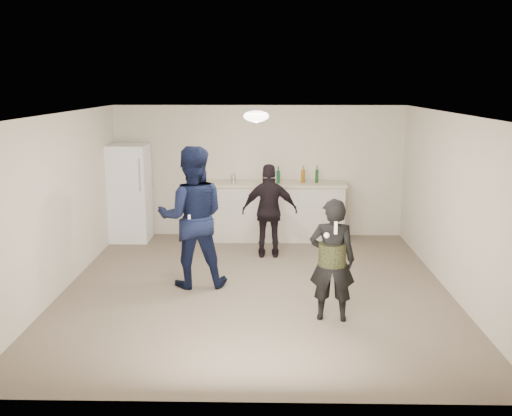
{
  "coord_description": "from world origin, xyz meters",
  "views": [
    {
      "loc": [
        0.17,
        -7.79,
        2.91
      ],
      "look_at": [
        0.0,
        0.2,
        1.15
      ],
      "focal_mm": 40.0,
      "sensor_mm": 36.0,
      "label": 1
    }
  ],
  "objects_px": {
    "fridge": "(130,193)",
    "woman": "(332,260)",
    "shaker": "(233,179)",
    "counter": "(274,212)",
    "spectator": "(270,211)",
    "man": "(192,217)"
  },
  "relations": [
    {
      "from": "woman",
      "to": "spectator",
      "type": "height_order",
      "value": "spectator"
    },
    {
      "from": "woman",
      "to": "man",
      "type": "bearing_deg",
      "value": -26.71
    },
    {
      "from": "shaker",
      "to": "fridge",
      "type": "bearing_deg",
      "value": 179.35
    },
    {
      "from": "fridge",
      "to": "woman",
      "type": "xyz_separation_m",
      "value": [
        3.37,
        -3.66,
        -0.12
      ]
    },
    {
      "from": "counter",
      "to": "spectator",
      "type": "distance_m",
      "value": 1.14
    },
    {
      "from": "shaker",
      "to": "man",
      "type": "xyz_separation_m",
      "value": [
        -0.45,
        -2.43,
        -0.15
      ]
    },
    {
      "from": "man",
      "to": "spectator",
      "type": "height_order",
      "value": "man"
    },
    {
      "from": "counter",
      "to": "fridge",
      "type": "xyz_separation_m",
      "value": [
        -2.69,
        -0.07,
        0.38
      ]
    },
    {
      "from": "fridge",
      "to": "spectator",
      "type": "xyz_separation_m",
      "value": [
        2.61,
        -1.03,
        -0.1
      ]
    },
    {
      "from": "man",
      "to": "counter",
      "type": "bearing_deg",
      "value": -121.96
    },
    {
      "from": "counter",
      "to": "fridge",
      "type": "bearing_deg",
      "value": -178.51
    },
    {
      "from": "fridge",
      "to": "man",
      "type": "relative_size",
      "value": 0.88
    },
    {
      "from": "woman",
      "to": "spectator",
      "type": "bearing_deg",
      "value": -67.86
    },
    {
      "from": "fridge",
      "to": "shaker",
      "type": "bearing_deg",
      "value": -0.65
    },
    {
      "from": "counter",
      "to": "fridge",
      "type": "distance_m",
      "value": 2.71
    },
    {
      "from": "fridge",
      "to": "counter",
      "type": "bearing_deg",
      "value": 1.49
    },
    {
      "from": "counter",
      "to": "fridge",
      "type": "relative_size",
      "value": 1.44
    },
    {
      "from": "counter",
      "to": "spectator",
      "type": "xyz_separation_m",
      "value": [
        -0.08,
        -1.1,
        0.27
      ]
    },
    {
      "from": "man",
      "to": "spectator",
      "type": "relative_size",
      "value": 1.28
    },
    {
      "from": "fridge",
      "to": "woman",
      "type": "bearing_deg",
      "value": -47.38
    },
    {
      "from": "fridge",
      "to": "woman",
      "type": "height_order",
      "value": "fridge"
    },
    {
      "from": "man",
      "to": "woman",
      "type": "relative_size",
      "value": 1.32
    }
  ]
}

